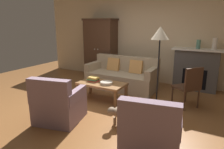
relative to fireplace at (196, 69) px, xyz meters
name	(u,v)px	position (x,y,z in m)	size (l,w,h in m)	color
ground_plane	(102,108)	(-1.55, -2.30, -0.57)	(9.60, 9.60, 0.00)	brown
back_wall	(145,35)	(-1.55, 0.25, 0.83)	(7.20, 0.10, 2.80)	beige
fireplace	(196,69)	(0.00, 0.00, 0.00)	(1.26, 0.48, 1.12)	#4C4947
armoire	(101,48)	(-2.95, -0.08, 0.39)	(1.06, 0.57, 1.90)	#472D1E
couch	(122,77)	(-1.79, -0.82, -0.25)	(1.92, 0.85, 0.86)	tan
coffee_table	(102,85)	(-1.81, -1.87, -0.20)	(1.10, 0.60, 0.42)	olive
fruit_bowl	(107,83)	(-1.65, -1.91, -0.12)	(0.28, 0.28, 0.06)	beige
book_stack	(93,79)	(-2.05, -1.86, -0.09)	(0.26, 0.18, 0.11)	#B73833
mantel_vase_jade	(198,44)	(0.00, -0.02, 0.67)	(0.10, 0.10, 0.23)	slate
mantel_vase_cream	(215,44)	(0.38, -0.02, 0.70)	(0.12, 0.12, 0.30)	beige
armchair_near_left	(59,105)	(-1.94, -3.17, -0.25)	(0.92, 0.92, 0.88)	gray
armchair_near_right	(151,133)	(-0.14, -3.28, -0.25)	(0.89, 0.89, 0.88)	gray
side_chair_wooden	(189,85)	(0.05, -1.37, -0.06)	(0.62, 0.62, 0.90)	#472D1E
floor_lamp	(160,38)	(-0.56, -1.63, 0.91)	(0.36, 0.36, 1.71)	black
dog	(121,111)	(-0.88, -2.73, -0.32)	(0.33, 0.55, 0.39)	gray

